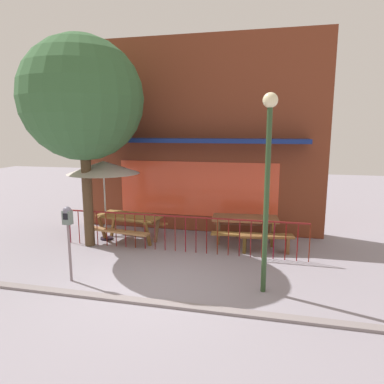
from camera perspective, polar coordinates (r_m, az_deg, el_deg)
ground at (r=7.47m, az=-6.03°, el=-14.86°), size 40.00×40.00×0.00m
pub_storefront at (r=10.83m, az=1.01°, el=9.04°), size 7.69×1.40×5.93m
patio_fence_front at (r=9.04m, az=-1.95°, el=-5.85°), size 6.48×0.04×0.97m
picnic_table_left at (r=10.07m, az=-10.31°, el=-4.64°), size 1.98×1.61×0.79m
picnic_table_right at (r=9.77m, az=8.76°, el=-5.04°), size 1.91×1.51×0.79m
patio_umbrella at (r=10.11m, az=-14.42°, el=3.93°), size 2.04×2.04×2.30m
patio_bench at (r=9.26m, az=12.18°, el=-7.69°), size 1.43×0.56×0.48m
parking_meter_near at (r=7.59m, az=-19.82°, el=-4.99°), size 0.18×0.17×1.62m
street_tree at (r=9.67m, az=-17.67°, el=14.35°), size 3.18×3.18×5.55m
street_lamp at (r=6.59m, az=12.42°, el=4.31°), size 0.28×0.28×3.83m
curb_edge at (r=6.79m, az=-8.37°, el=-17.64°), size 10.76×0.20×0.11m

